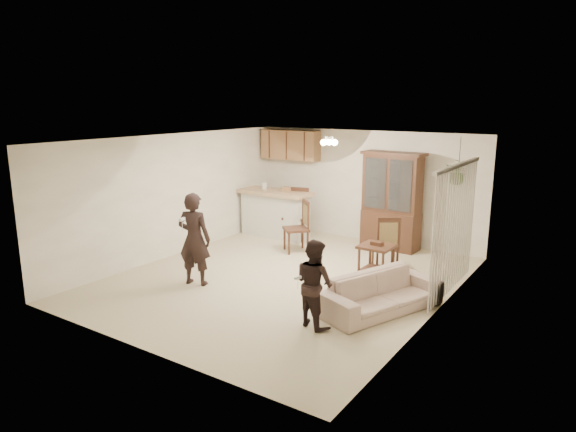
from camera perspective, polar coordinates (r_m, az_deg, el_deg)
The scene contains 23 objects.
floor at distance 9.33m, azimuth -0.39°, elevation -6.98°, with size 6.50×6.50×0.00m, color beige.
ceiling at distance 8.81m, azimuth -0.41°, elevation 8.51°, with size 5.50×6.50×0.02m, color silver.
wall_back at distance 11.77m, azimuth 8.51°, elevation 3.32°, with size 5.50×0.02×2.50m, color white.
wall_front at distance 6.64m, azimuth -16.37°, elevation -4.43°, with size 5.50×0.02×2.50m, color white.
wall_left at distance 10.74m, azimuth -12.65°, elevation 2.25°, with size 0.02×6.50×2.50m, color white.
wall_right at distance 7.83m, azimuth 16.53°, elevation -1.85°, with size 0.02×6.50×2.50m, color white.
breakfast_bar at distance 12.06m, azimuth -1.42°, elevation 0.05°, with size 1.60×0.55×1.00m, color silver.
bar_top at distance 11.95m, azimuth -1.43°, elevation 2.63°, with size 1.75×0.70×0.08m, color tan.
upper_cabinets at distance 12.44m, azimuth 0.28°, elevation 7.90°, with size 1.50×0.34×0.70m, color olive.
vertical_blinds at distance 8.71m, azimuth 18.00°, elevation -1.50°, with size 0.06×2.30×2.10m, color beige, non-canonical shape.
ceiling_fixture at distance 9.73m, azimuth 4.58°, elevation 8.28°, with size 0.36×0.36×0.20m, color #FFE9BF, non-canonical shape.
hanging_plant at distance 10.11m, azimuth 18.42°, elevation 4.70°, with size 0.43×0.37×0.48m, color #3A6127.
plant_cord at distance 10.07m, azimuth 18.55°, elevation 6.53°, with size 0.01×0.01×0.65m, color black.
sofa at distance 7.98m, azimuth 10.34°, elevation -7.89°, with size 1.87×0.73×0.73m, color #BFB09D.
adult at distance 8.96m, azimuth -10.39°, elevation -2.01°, with size 0.66×0.43×1.80m, color black.
child at distance 7.27m, azimuth 2.95°, elevation -7.17°, with size 0.66×0.51×1.35m, color black.
china_hutch at distance 11.20m, azimuth 11.44°, elevation 1.60°, with size 1.36×0.59×2.09m.
side_table at distance 9.36m, azimuth 9.77°, elevation -5.00°, with size 0.58×0.58×0.70m.
chair_bar at distance 11.83m, azimuth 0.85°, elevation -1.03°, with size 0.65×0.65×1.18m.
chair_hutch_left at distance 10.88m, azimuth 0.89°, elevation -2.37°, with size 0.69×0.69×1.10m.
chair_hutch_right at distance 9.99m, azimuth 10.72°, elevation -4.10°, with size 0.65×0.65×1.05m.
controller_adult at distance 8.56m, azimuth -11.70°, elevation -0.36°, with size 0.04×0.14×0.04m, color white.
controller_child at distance 7.06m, azimuth 1.09°, elevation -6.88°, with size 0.03×0.11×0.03m, color white.
Camera 1 is at (4.92, -7.27, 3.15)m, focal length 32.00 mm.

